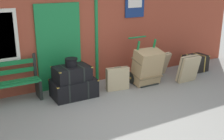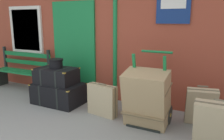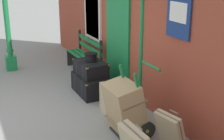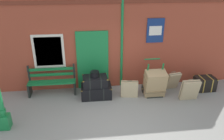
% 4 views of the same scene
% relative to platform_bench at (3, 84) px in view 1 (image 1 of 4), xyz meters
% --- Properties ---
extents(ground_plane, '(60.00, 60.00, 0.00)m').
position_rel_platform_bench_xyz_m(ground_plane, '(1.97, -2.16, -0.44)').
color(ground_plane, gray).
extents(brick_facade, '(10.40, 0.35, 3.20)m').
position_rel_platform_bench_xyz_m(brick_facade, '(1.94, 0.44, 1.15)').
color(brick_facade, '#9E422D').
rests_on(brick_facade, ground).
extents(platform_bench, '(1.60, 0.43, 1.01)m').
position_rel_platform_bench_xyz_m(platform_bench, '(0.00, 0.00, 0.00)').
color(platform_bench, '#197A3D').
rests_on(platform_bench, ground).
extents(steamer_trunk_base, '(1.01, 0.66, 0.43)m').
position_rel_platform_bench_xyz_m(steamer_trunk_base, '(1.49, -0.42, -0.23)').
color(steamer_trunk_base, black).
rests_on(steamer_trunk_base, ground).
extents(steamer_trunk_middle, '(0.83, 0.58, 0.33)m').
position_rel_platform_bench_xyz_m(steamer_trunk_middle, '(1.45, -0.41, 0.14)').
color(steamer_trunk_middle, black).
rests_on(steamer_trunk_middle, steamer_trunk_base).
extents(round_hatbox, '(0.29, 0.28, 0.19)m').
position_rel_platform_bench_xyz_m(round_hatbox, '(1.45, -0.40, 0.40)').
color(round_hatbox, black).
rests_on(round_hatbox, steamer_trunk_middle).
extents(porters_trolley, '(0.71, 0.67, 1.18)m').
position_rel_platform_bench_xyz_m(porters_trolley, '(3.44, -0.42, -0.18)').
color(porters_trolley, black).
rests_on(porters_trolley, ground).
extents(large_brown_trunk, '(0.70, 0.61, 0.95)m').
position_rel_platform_bench_xyz_m(large_brown_trunk, '(3.44, -0.60, 0.03)').
color(large_brown_trunk, tan).
rests_on(large_brown_trunk, ground).
extents(suitcase_slate, '(0.52, 0.42, 0.68)m').
position_rel_platform_bench_xyz_m(suitcase_slate, '(4.22, -0.22, -0.11)').
color(suitcase_slate, tan).
rests_on(suitcase_slate, ground).
extents(suitcase_cream, '(0.59, 0.25, 0.60)m').
position_rel_platform_bench_xyz_m(suitcase_cream, '(2.59, -0.54, -0.16)').
color(suitcase_cream, tan).
rests_on(suitcase_cream, ground).
extents(suitcase_beige, '(0.59, 0.32, 0.74)m').
position_rel_platform_bench_xyz_m(suitcase_beige, '(4.50, -0.98, -0.08)').
color(suitcase_beige, tan).
rests_on(suitcase_beige, ground).
extents(corner_trunk, '(0.70, 0.50, 0.49)m').
position_rel_platform_bench_xyz_m(corner_trunk, '(5.35, -0.38, -0.20)').
color(corner_trunk, black).
rests_on(corner_trunk, ground).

